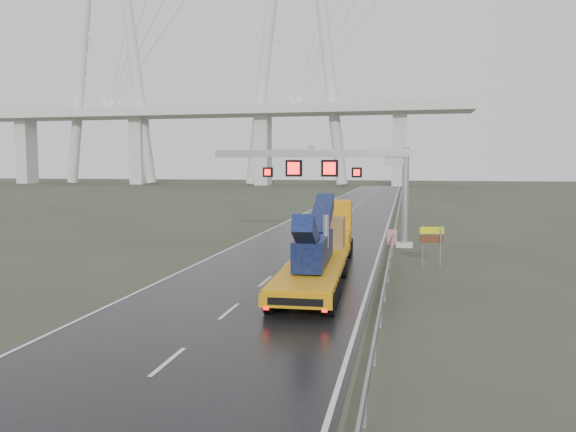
% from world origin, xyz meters
% --- Properties ---
extents(ground, '(400.00, 400.00, 0.00)m').
position_xyz_m(ground, '(0.00, 0.00, 0.00)').
color(ground, '#323625').
rests_on(ground, ground).
extents(road, '(11.00, 200.00, 0.02)m').
position_xyz_m(road, '(0.00, 40.00, 0.01)').
color(road, black).
rests_on(road, ground).
extents(guardrail, '(0.20, 140.00, 1.40)m').
position_xyz_m(guardrail, '(6.10, 30.00, 0.70)').
color(guardrail, slate).
rests_on(guardrail, ground).
extents(sign_gantry, '(14.90, 1.20, 7.42)m').
position_xyz_m(sign_gantry, '(2.10, 17.99, 5.61)').
color(sign_gantry, silver).
rests_on(sign_gantry, ground).
extents(cable_stayed_bridge, '(170.00, 14.00, 110.00)m').
position_xyz_m(cable_stayed_bridge, '(-55.00, 140.00, 50.01)').
color(cable_stayed_bridge, silver).
rests_on(cable_stayed_bridge, ground).
extents(heavy_haul_truck, '(3.48, 18.49, 4.32)m').
position_xyz_m(heavy_haul_truck, '(2.47, 7.67, 1.67)').
color(heavy_haul_truck, orange).
rests_on(heavy_haul_truck, ground).
extents(exit_sign_pair, '(1.38, 0.38, 2.41)m').
position_xyz_m(exit_sign_pair, '(8.46, 10.00, 1.69)').
color(exit_sign_pair, '#92969A').
rests_on(exit_sign_pair, ground).
extents(striped_barrier, '(0.71, 0.44, 1.14)m').
position_xyz_m(striped_barrier, '(6.00, 18.80, 0.57)').
color(striped_barrier, red).
rests_on(striped_barrier, ground).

